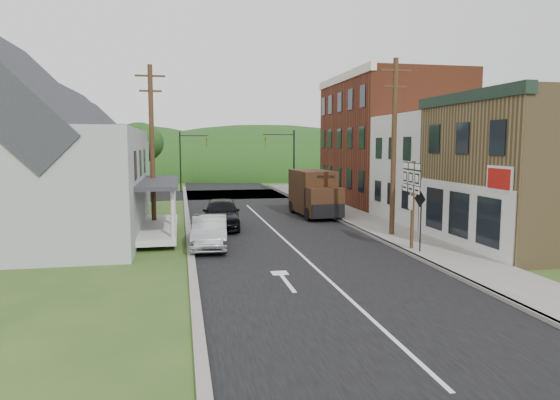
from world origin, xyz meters
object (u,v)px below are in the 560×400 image
dark_sedan (221,214)px  delivery_van (314,193)px  route_sign_cluster (412,192)px  warning_sign (420,213)px  silver_sedan (209,232)px

dark_sedan → delivery_van: bearing=34.1°
dark_sedan → route_sign_cluster: route_sign_cluster is taller
warning_sign → route_sign_cluster: bearing=82.3°
delivery_van → route_sign_cluster: (1.36, -11.24, 1.12)m
silver_sedan → route_sign_cluster: bearing=-11.6°
dark_sedan → silver_sedan: bearing=-95.5°
silver_sedan → warning_sign: size_ratio=1.68×
delivery_van → dark_sedan: bearing=-153.5°
route_sign_cluster → warning_sign: 1.09m
silver_sedan → delivery_van: (7.35, 8.77, 0.80)m
dark_sedan → route_sign_cluster: (7.75, -7.69, 1.80)m
dark_sedan → delivery_van: 7.34m
delivery_van → silver_sedan: bearing=-132.6°
route_sign_cluster → warning_sign: (0.06, -0.73, -0.81)m
silver_sedan → dark_sedan: 5.30m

